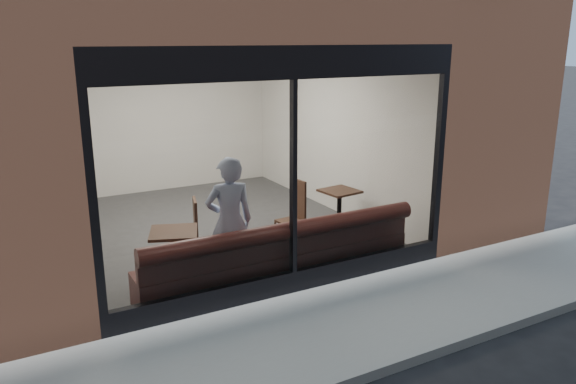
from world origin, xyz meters
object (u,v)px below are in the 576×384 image
banquette (279,266)px  cafe_table_right (340,191)px  person (230,222)px  cafe_chair_right (290,221)px  cafe_table_left (174,232)px  cafe_chair_left (184,245)px

banquette → cafe_table_right: (1.88, 1.31, 0.52)m
person → cafe_table_right: (2.49, 1.05, -0.15)m
cafe_table_right → banquette: bearing=-145.1°
cafe_table_right → cafe_chair_right: (-0.82, 0.29, -0.50)m
banquette → cafe_table_left: 1.52m
cafe_table_right → cafe_chair_left: 2.83m
cafe_table_right → cafe_table_left: bearing=-167.9°
cafe_chair_left → cafe_chair_right: size_ratio=1.06×
cafe_chair_left → cafe_chair_right: 1.97m
person → cafe_chair_right: person is taller
banquette → cafe_chair_left: size_ratio=9.84×
cafe_chair_right → cafe_table_right: bearing=154.1°
banquette → cafe_chair_left: 1.65m
person → cafe_table_left: bearing=-19.8°
banquette → cafe_chair_left: bearing=123.1°
cafe_table_left → cafe_table_right: cafe_table_left is taller
cafe_table_right → cafe_chair_left: bearing=178.5°
person → cafe_table_left: (-0.67, 0.37, -0.15)m
person → cafe_chair_left: size_ratio=4.39×
cafe_chair_left → cafe_chair_right: (1.96, 0.22, 0.00)m
person → cafe_chair_right: (1.67, 1.34, -0.65)m
banquette → cafe_chair_right: size_ratio=10.44×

